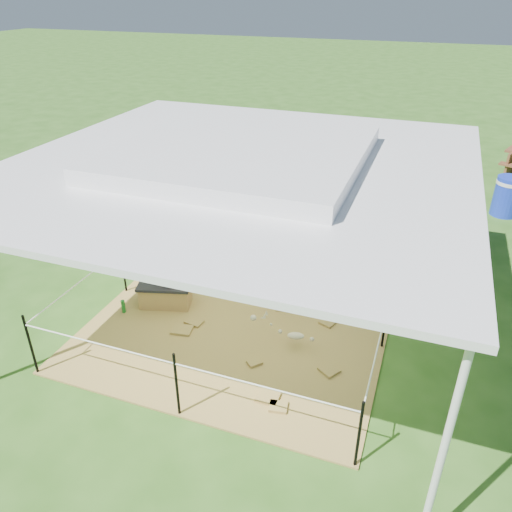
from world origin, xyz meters
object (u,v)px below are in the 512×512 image
(pony, at_px, (289,278))
(distant_person, at_px, (431,163))
(woman, at_px, (167,261))
(trash_barrel, at_px, (507,196))
(green_bottle, at_px, (123,306))
(foal, at_px, (296,334))
(straw_bale, at_px, (166,295))
(picnic_table_near, at_px, (388,164))

(pony, xyz_separation_m, distant_person, (1.94, 6.74, 0.13))
(woman, bearing_deg, trash_barrel, 121.88)
(green_bottle, bearing_deg, woman, 34.70)
(green_bottle, xyz_separation_m, trash_barrel, (6.20, 6.57, 0.32))
(green_bottle, xyz_separation_m, foal, (2.93, 0.13, 0.10))
(woman, height_order, foal, woman)
(foal, bearing_deg, woman, 158.30)
(foal, relative_size, trash_barrel, 0.85)
(pony, xyz_separation_m, trash_barrel, (3.73, 5.28, -0.00))
(pony, distance_m, trash_barrel, 6.46)
(woman, distance_m, pony, 2.05)
(straw_bale, distance_m, picnic_table_near, 8.31)
(foal, height_order, distant_person, distant_person)
(pony, distance_m, foal, 1.27)
(foal, distance_m, distant_person, 8.04)
(green_bottle, distance_m, foal, 2.94)
(woman, relative_size, trash_barrel, 1.06)
(picnic_table_near, bearing_deg, pony, -108.45)
(trash_barrel, xyz_separation_m, picnic_table_near, (-2.94, 1.74, -0.08))
(woman, bearing_deg, foal, 66.13)
(foal, bearing_deg, green_bottle, 168.81)
(distant_person, bearing_deg, woman, 62.13)
(trash_barrel, relative_size, distant_person, 0.77)
(woman, xyz_separation_m, picnic_table_near, (2.61, 7.86, -0.51))
(woman, height_order, trash_barrel, woman)
(foal, xyz_separation_m, trash_barrel, (3.26, 6.44, 0.22))
(straw_bale, relative_size, trash_barrel, 0.89)
(foal, relative_size, picnic_table_near, 0.43)
(pony, distance_m, distant_person, 7.01)
(trash_barrel, xyz_separation_m, distant_person, (-1.79, 1.46, 0.14))
(straw_bale, height_order, picnic_table_near, picnic_table_near)
(straw_bale, bearing_deg, picnic_table_near, 70.98)
(woman, bearing_deg, distant_person, 137.69)
(straw_bale, distance_m, foal, 2.41)
(distant_person, bearing_deg, green_bottle, 59.74)
(trash_barrel, bearing_deg, foal, -116.87)
(straw_bale, xyz_separation_m, pony, (1.92, 0.84, 0.26))
(distant_person, bearing_deg, pony, 72.47)
(picnic_table_near, bearing_deg, green_bottle, -123.46)
(foal, distance_m, picnic_table_near, 8.18)
(foal, bearing_deg, distant_person, 65.68)
(trash_barrel, distance_m, distant_person, 2.31)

